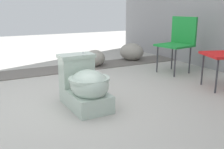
# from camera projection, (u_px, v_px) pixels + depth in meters

# --- Properties ---
(ground_plane) EXTENTS (14.00, 14.00, 0.00)m
(ground_plane) POSITION_uv_depth(u_px,v_px,m) (56.00, 101.00, 2.79)
(ground_plane) COLOR #A8A59E
(gravel_strip) EXTENTS (0.56, 8.00, 0.01)m
(gravel_strip) POSITION_uv_depth(u_px,v_px,m) (62.00, 69.00, 4.21)
(gravel_strip) COLOR #605B56
(gravel_strip) RESTS_ON ground
(toilet) EXTENTS (0.64, 0.40, 0.52)m
(toilet) POSITION_uv_depth(u_px,v_px,m) (85.00, 86.00, 2.58)
(toilet) COLOR #B2C6B7
(toilet) RESTS_ON ground
(folding_chair_left) EXTENTS (0.51, 0.51, 0.83)m
(folding_chair_left) POSITION_uv_depth(u_px,v_px,m) (179.00, 39.00, 3.93)
(folding_chair_left) COLOR #1E8C38
(folding_chair_left) RESTS_ON ground
(boulder_near) EXTENTS (0.58, 0.57, 0.32)m
(boulder_near) POSITION_uv_depth(u_px,v_px,m) (132.00, 52.00, 4.89)
(boulder_near) COLOR gray
(boulder_near) RESTS_ON ground
(boulder_far) EXTENTS (0.53, 0.54, 0.27)m
(boulder_far) POSITION_uv_depth(u_px,v_px,m) (94.00, 58.00, 4.41)
(boulder_far) COLOR gray
(boulder_far) RESTS_ON ground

